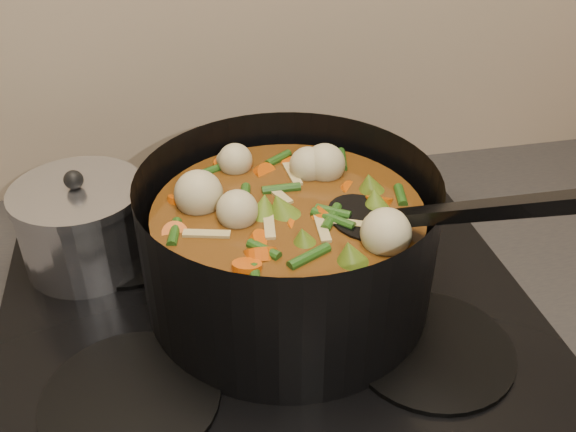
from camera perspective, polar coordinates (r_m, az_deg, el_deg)
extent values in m
cube|color=black|center=(0.81, -2.00, -9.30)|extent=(2.64, 0.64, 0.05)
cube|color=black|center=(0.79, -2.05, -7.45)|extent=(0.62, 0.54, 0.02)
cylinder|color=black|center=(0.68, -13.78, -15.38)|extent=(0.18, 0.18, 0.01)
cylinder|color=black|center=(0.73, 12.59, -11.41)|extent=(0.18, 0.18, 0.01)
cylinder|color=black|center=(0.88, -13.95, -2.54)|extent=(0.18, 0.18, 0.01)
cylinder|color=black|center=(0.91, 6.37, -0.09)|extent=(0.18, 0.18, 0.01)
cylinder|color=black|center=(0.73, 0.00, -2.21)|extent=(0.43, 0.43, 0.16)
cylinder|color=black|center=(0.78, 0.00, -6.80)|extent=(0.33, 0.33, 0.01)
cylinder|color=#623110|center=(0.74, 0.00, -3.08)|extent=(0.30, 0.30, 0.12)
cylinder|color=#D94A0A|center=(0.71, 3.48, 0.79)|extent=(0.03, 0.04, 0.03)
cylinder|color=#D94A0A|center=(0.76, 2.88, 3.26)|extent=(0.05, 0.04, 0.03)
cylinder|color=#D94A0A|center=(0.80, -2.79, 4.66)|extent=(0.05, 0.05, 0.03)
cylinder|color=#D94A0A|center=(0.73, -4.54, 1.36)|extent=(0.04, 0.04, 0.03)
cylinder|color=#D94A0A|center=(0.67, -7.29, -1.74)|extent=(0.04, 0.04, 0.03)
cylinder|color=#D94A0A|center=(0.67, -0.88, -1.67)|extent=(0.05, 0.05, 0.03)
cylinder|color=#D94A0A|center=(0.65, 4.02, -2.76)|extent=(0.04, 0.04, 0.03)
cylinder|color=#D94A0A|center=(0.70, 9.25, -0.14)|extent=(0.04, 0.04, 0.03)
cylinder|color=#D94A0A|center=(0.74, 3.48, 2.19)|extent=(0.05, 0.05, 0.03)
cylinder|color=#D94A0A|center=(0.79, -0.26, 4.28)|extent=(0.04, 0.05, 0.03)
cylinder|color=#D94A0A|center=(0.73, -2.70, 1.59)|extent=(0.04, 0.03, 0.03)
cylinder|color=#D94A0A|center=(0.70, -6.40, -0.24)|extent=(0.04, 0.05, 0.03)
cylinder|color=#D94A0A|center=(0.63, -5.40, -4.56)|extent=(0.05, 0.05, 0.03)
sphere|color=#C8BD8D|center=(0.71, 5.48, 2.01)|extent=(0.05, 0.05, 0.05)
sphere|color=#C8BD8D|center=(0.76, -0.30, 4.24)|extent=(0.05, 0.05, 0.05)
sphere|color=#C8BD8D|center=(0.71, -5.63, 1.68)|extent=(0.05, 0.05, 0.05)
sphere|color=#C8BD8D|center=(0.64, -1.54, -1.87)|extent=(0.05, 0.05, 0.05)
sphere|color=#C8BD8D|center=(0.68, 5.42, 0.13)|extent=(0.05, 0.05, 0.05)
sphere|color=#C8BD8D|center=(0.75, 2.83, 3.83)|extent=(0.05, 0.05, 0.05)
cone|color=#57741D|center=(0.62, -2.16, -3.61)|extent=(0.05, 0.04, 0.04)
cone|color=#57741D|center=(0.67, 7.43, -0.74)|extent=(0.05, 0.04, 0.04)
cone|color=#57741D|center=(0.77, 3.75, 4.27)|extent=(0.05, 0.04, 0.04)
cone|color=#57741D|center=(0.76, -5.47, 3.56)|extent=(0.05, 0.04, 0.04)
cone|color=#57741D|center=(0.65, -6.35, -1.96)|extent=(0.05, 0.04, 0.04)
cone|color=#57741D|center=(0.64, 4.50, -2.99)|extent=(0.05, 0.04, 0.04)
cylinder|color=#234E17|center=(0.74, 1.91, 2.71)|extent=(0.01, 0.04, 0.01)
cylinder|color=#234E17|center=(0.79, -2.80, 5.07)|extent=(0.04, 0.04, 0.01)
cylinder|color=#234E17|center=(0.73, -6.76, 2.26)|extent=(0.05, 0.02, 0.01)
cylinder|color=#234E17|center=(0.68, -5.38, -0.72)|extent=(0.03, 0.04, 0.01)
cylinder|color=#234E17|center=(0.66, -1.02, -1.52)|extent=(0.03, 0.04, 0.01)
cylinder|color=#234E17|center=(0.63, 6.03, -3.82)|extent=(0.05, 0.02, 0.01)
cylinder|color=#234E17|center=(0.70, 7.58, 0.40)|extent=(0.04, 0.04, 0.01)
cylinder|color=#234E17|center=(0.74, 4.03, 2.90)|extent=(0.01, 0.04, 0.01)
cylinder|color=#234E17|center=(0.74, -0.14, 2.96)|extent=(0.04, 0.04, 0.01)
cylinder|color=#234E17|center=(0.77, -6.63, 3.76)|extent=(0.05, 0.02, 0.01)
cylinder|color=#234E17|center=(0.69, -7.56, 0.10)|extent=(0.03, 0.04, 0.01)
cylinder|color=#234E17|center=(0.65, -3.27, -2.13)|extent=(0.03, 0.04, 0.01)
cylinder|color=#234E17|center=(0.66, 1.33, -1.47)|extent=(0.05, 0.02, 0.01)
cube|color=tan|center=(0.71, -6.59, 1.13)|extent=(0.05, 0.01, 0.00)
cube|color=tan|center=(0.64, -1.83, -3.16)|extent=(0.02, 0.05, 0.00)
cube|color=tan|center=(0.68, 6.39, -0.72)|extent=(0.05, 0.03, 0.00)
cube|color=tan|center=(0.76, 3.28, 3.67)|extent=(0.04, 0.04, 0.00)
cube|color=tan|center=(0.75, -4.77, 3.04)|extent=(0.03, 0.05, 0.00)
cube|color=tan|center=(0.66, -5.43, -1.76)|extent=(0.05, 0.02, 0.00)
ellipsoid|color=black|center=(0.69, 6.60, -0.25)|extent=(0.09, 0.10, 0.01)
cube|color=black|center=(0.62, 15.72, 0.39)|extent=(0.13, 0.18, 0.12)
cylinder|color=silver|center=(0.84, -17.65, -1.13)|extent=(0.16, 0.16, 0.10)
cylinder|color=silver|center=(0.81, -18.31, 2.01)|extent=(0.16, 0.16, 0.01)
sphere|color=black|center=(0.81, -18.53, 3.07)|extent=(0.02, 0.02, 0.02)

